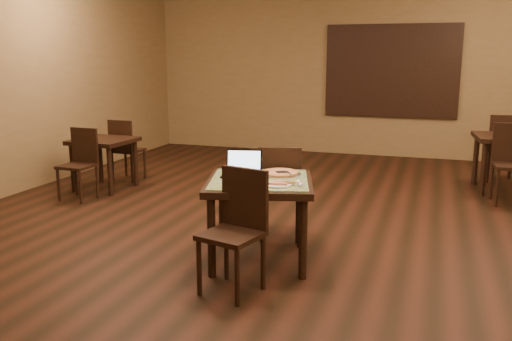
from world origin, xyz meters
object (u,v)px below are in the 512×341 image
(other_table_a_chair_near, at_px, (511,158))
(other_table_b_chair_near, at_px, (81,159))
(laptop, at_px, (242,169))
(tiled_table, at_px, (259,190))
(pizza_pan, at_px, (280,174))
(chair_main_near, at_px, (237,223))
(other_table_a, at_px, (507,145))
(other_table_a_chair_far, at_px, (503,144))
(chair_main_far, at_px, (280,187))
(other_table_b, at_px, (104,147))
(other_table_b_chair_far, at_px, (125,146))

(other_table_a_chair_near, relative_size, other_table_b_chair_near, 1.10)
(laptop, relative_size, other_table_a_chair_near, 0.37)
(tiled_table, height_order, pizza_pan, pizza_pan)
(other_table_b_chair_near, bearing_deg, chair_main_near, -31.84)
(other_table_a, bearing_deg, other_table_a_chair_far, 84.04)
(other_table_a_chair_near, bearing_deg, tiled_table, -134.30)
(chair_main_near, relative_size, chair_main_far, 1.00)
(other_table_a_chair_far, bearing_deg, laptop, 51.78)
(chair_main_far, distance_m, pizza_pan, 0.45)
(chair_main_far, height_order, other_table_a, chair_main_far)
(other_table_a, bearing_deg, chair_main_near, -124.98)
(tiled_table, bearing_deg, other_table_a_chair_near, 35.72)
(chair_main_far, distance_m, laptop, 0.62)
(laptop, xyz_separation_m, pizza_pan, (0.32, 0.14, -0.05))
(chair_main_far, xyz_separation_m, pizza_pan, (0.10, -0.38, 0.22))
(other_table_b, bearing_deg, tiled_table, -30.82)
(other_table_b, xyz_separation_m, other_table_b_chair_near, (0.00, -0.53, -0.07))
(tiled_table, height_order, other_table_b_chair_far, other_table_b_chair_far)
(chair_main_far, relative_size, other_table_b_chair_far, 1.06)
(chair_main_near, height_order, chair_main_far, chair_main_near)
(other_table_a_chair_far, height_order, other_table_b_chair_near, other_table_a_chair_far)
(chair_main_far, height_order, other_table_b_chair_near, chair_main_far)
(chair_main_near, xyz_separation_m, other_table_a_chair_far, (2.36, 4.69, 0.02))
(other_table_a, height_order, other_table_b, other_table_a)
(other_table_a, bearing_deg, chair_main_far, -134.53)
(laptop, distance_m, other_table_a_chair_far, 4.74)
(chair_main_near, relative_size, other_table_a, 1.08)
(other_table_b_chair_near, bearing_deg, other_table_b, 92.89)
(laptop, bearing_deg, tiled_table, -37.92)
(laptop, distance_m, other_table_a, 4.26)
(other_table_b_chair_near, xyz_separation_m, other_table_b_chair_far, (-0.01, 1.06, 0.00))
(chair_main_near, distance_m, laptop, 0.80)
(chair_main_far, relative_size, other_table_a_chair_far, 0.97)
(other_table_b_chair_far, bearing_deg, other_table_b, 92.89)
(other_table_b_chair_near, bearing_deg, other_table_a_chair_near, 18.98)
(chair_main_near, height_order, other_table_a_chair_near, other_table_a_chair_near)
(other_table_a_chair_near, relative_size, other_table_b_chair_far, 1.10)
(chair_main_near, relative_size, laptop, 2.65)
(chair_main_near, distance_m, chair_main_far, 1.23)
(tiled_table, xyz_separation_m, other_table_a_chair_near, (2.37, 2.91, -0.10))
(tiled_table, height_order, other_table_a_chair_far, other_table_a_chair_far)
(other_table_a, bearing_deg, other_table_b_chair_near, -163.07)
(other_table_a_chair_near, distance_m, other_table_b, 5.34)
(chair_main_near, xyz_separation_m, other_table_b_chair_far, (-2.90, 3.04, -0.03))
(other_table_a, bearing_deg, other_table_b, -168.23)
(laptop, relative_size, other_table_a, 0.41)
(chair_main_near, height_order, other_table_b_chair_far, chair_main_near)
(chair_main_near, height_order, other_table_a_chair_far, other_table_a_chair_far)
(other_table_b, relative_size, other_table_b_chair_far, 0.86)
(tiled_table, relative_size, chair_main_near, 1.17)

